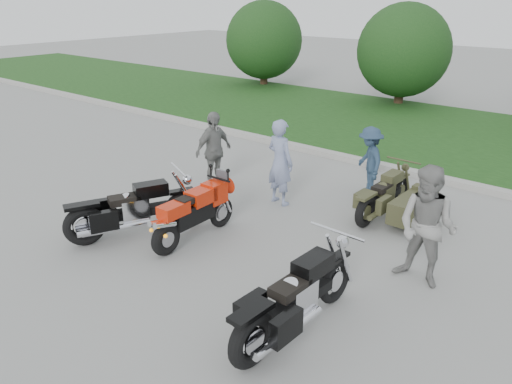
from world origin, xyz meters
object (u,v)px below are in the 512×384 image
Objects in this scene: cruiser_left at (129,212)px; person_back at (214,151)px; cruiser_sidecar at (400,203)px; person_stripe at (280,162)px; person_denim at (369,161)px; sportbike_red at (193,212)px; cruiser_right at (293,302)px; person_grey at (427,227)px.

cruiser_left is 2.93m from person_back.
person_stripe is at bearing -161.22° from cruiser_sidecar.
cruiser_left is at bearing -74.16° from person_denim.
person_back is (-1.61, 2.21, 0.33)m from sportbike_red.
cruiser_right is 4.32m from cruiser_sidecar.
cruiser_sidecar is (3.60, 3.87, -0.11)m from cruiser_left.
sportbike_red is at bearing 162.43° from cruiser_right.
cruiser_sidecar is 4.32m from person_back.
sportbike_red is 1.14× the size of person_back.
person_grey is at bearing -97.97° from person_back.
person_back is at bearing -165.43° from cruiser_sidecar.
cruiser_left is at bearing 175.84° from cruiser_right.
person_grey is at bearing 17.23° from sportbike_red.
person_denim is (2.37, 4.86, 0.27)m from cruiser_left.
person_grey is 3.84m from person_denim.
cruiser_left is 1.11× the size of cruiser_sidecar.
cruiser_sidecar is (2.55, 3.23, -0.18)m from sportbike_red.
person_back is at bearing 173.88° from person_grey.
cruiser_sidecar is at bearing 97.90° from cruiser_right.
sportbike_red is 0.95× the size of cruiser_sidecar.
cruiser_left is 4.09m from cruiser_right.
person_grey reaches higher than cruiser_left.
person_grey reaches higher than sportbike_red.
person_grey reaches higher than cruiser_right.
person_stripe is (-2.42, -0.78, 0.54)m from cruiser_sidecar.
cruiser_sidecar is at bearing 126.65° from person_grey.
person_stripe is at bearing 166.13° from person_grey.
person_stripe is 1.21× the size of person_denim.
person_stripe is at bearing -80.83° from person_back.
person_back is at bearing 16.52° from person_stripe.
person_back is (-4.17, -1.02, 0.52)m from cruiser_sidecar.
cruiser_right is at bearing -30.36° from person_denim.
cruiser_left is 1.56× the size of person_denim.
person_denim is at bearing -54.07° from person_back.
person_denim reaches higher than cruiser_left.
cruiser_sidecar is 2.38m from person_grey.
person_stripe is 0.96× the size of person_grey.
cruiser_sidecar is at bearing 50.02° from sportbike_red.
cruiser_right reaches higher than sportbike_red.
sportbike_red is at bearing 55.31° from cruiser_left.
cruiser_right is 4.56m from person_stripe.
person_back is (-0.56, 2.85, 0.40)m from cruiser_left.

